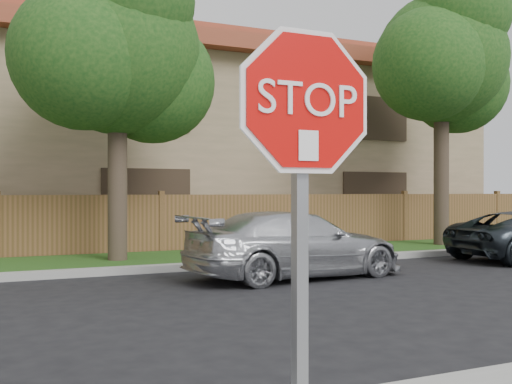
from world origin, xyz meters
name	(u,v)px	position (x,y,z in m)	size (l,w,h in m)	color
far_curb	(1,277)	(0.00, 8.15, 0.07)	(70.00, 0.30, 0.15)	gray
tree_mid	(119,51)	(2.52, 9.57, 4.87)	(4.80, 3.90, 7.35)	#382B21
tree_right	(445,59)	(12.02, 9.57, 5.57)	(4.80, 3.90, 8.20)	#382B21
stop_sign	(304,166)	(1.18, -1.48, 1.83)	(1.01, 0.13, 2.55)	gray
sedan_right	(296,245)	(5.28, 6.25, 0.65)	(1.82, 4.48, 1.30)	silver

